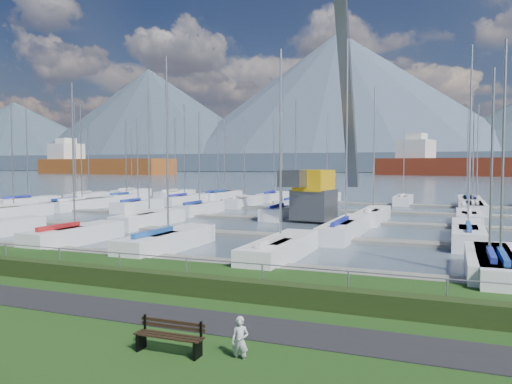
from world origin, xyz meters
The scene contains 13 objects.
path centered at (0.00, -3.00, 0.01)m, with size 160.00×2.00×0.04m, color black.
water centered at (0.00, 260.00, -0.40)m, with size 800.00×540.00×0.20m, color #425261.
hedge centered at (0.00, -0.40, 0.35)m, with size 80.00×0.70×0.70m, color black.
fence centered at (0.00, 0.00, 1.20)m, with size 0.04×0.04×80.00m, color #92939A.
foothill centered at (0.00, 330.00, 6.00)m, with size 900.00×80.00×12.00m, color #414F60.
mountains centered at (7.35, 404.62, 46.68)m, with size 1190.00×360.00×115.00m.
docks centered at (0.00, 26.00, -0.22)m, with size 90.00×41.60×0.25m.
bench_right centered at (4.68, -5.55, 0.42)m, with size 1.80×0.44×0.85m.
person centered at (6.44, -5.24, 0.59)m, with size 0.43×0.28×1.18m, color #B3B3BA.
crane centered at (0.36, 27.02, 5.33)m, with size 4.85×13.35×22.35m.
cargo_ship_west centered at (-162.45, 196.22, 3.71)m, with size 85.50×31.92×21.50m.
cargo_ship_mid centered at (27.20, 216.47, 3.45)m, with size 111.08×49.87×21.50m.
sailboat_fleet centered at (-0.98, 29.35, 5.46)m, with size 74.55×50.15×13.76m.
Camera 1 is at (11.12, -16.00, 4.67)m, focal length 35.00 mm.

